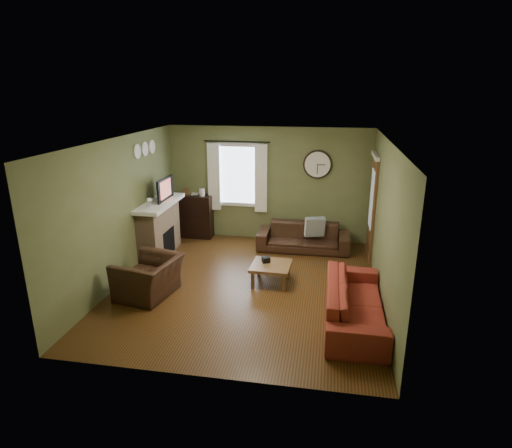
% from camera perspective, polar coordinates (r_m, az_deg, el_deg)
% --- Properties ---
extents(floor, '(4.60, 5.20, 0.00)m').
position_cam_1_polar(floor, '(7.82, -1.24, -8.20)').
color(floor, '#472B12').
rests_on(floor, ground).
extents(ceiling, '(4.60, 5.20, 0.00)m').
position_cam_1_polar(ceiling, '(7.07, -1.38, 11.09)').
color(ceiling, white).
rests_on(ceiling, ground).
extents(wall_left, '(0.00, 5.20, 2.60)m').
position_cam_1_polar(wall_left, '(8.09, -17.50, 1.73)').
color(wall_left, '#5F693D').
rests_on(wall_left, ground).
extents(wall_right, '(0.00, 5.20, 2.60)m').
position_cam_1_polar(wall_right, '(7.27, 16.78, 0.01)').
color(wall_right, '#5F693D').
rests_on(wall_right, ground).
extents(wall_back, '(4.60, 0.00, 2.60)m').
position_cam_1_polar(wall_back, '(9.82, 1.64, 5.30)').
color(wall_back, '#5F693D').
rests_on(wall_back, ground).
extents(wall_front, '(4.60, 0.00, 2.60)m').
position_cam_1_polar(wall_front, '(4.98, -7.16, -7.63)').
color(wall_front, '#5F693D').
rests_on(wall_front, ground).
extents(fireplace, '(0.40, 1.40, 1.10)m').
position_cam_1_polar(fireplace, '(9.22, -12.77, -0.83)').
color(fireplace, tan).
rests_on(fireplace, floor).
extents(firebox, '(0.04, 0.60, 0.55)m').
position_cam_1_polar(firebox, '(9.23, -11.58, -2.37)').
color(firebox, black).
rests_on(firebox, fireplace).
extents(mantel, '(0.58, 1.60, 0.08)m').
position_cam_1_polar(mantel, '(9.04, -12.85, 2.70)').
color(mantel, white).
rests_on(mantel, fireplace).
extents(tv, '(0.08, 0.60, 0.35)m').
position_cam_1_polar(tv, '(9.12, -12.47, 4.24)').
color(tv, black).
rests_on(tv, mantel).
extents(tv_screen, '(0.02, 0.62, 0.36)m').
position_cam_1_polar(tv_screen, '(9.07, -12.02, 4.57)').
color(tv_screen, '#994C3F').
rests_on(tv_screen, mantel).
extents(medallion_left, '(0.28, 0.28, 0.03)m').
position_cam_1_polar(medallion_left, '(8.59, -15.56, 9.30)').
color(medallion_left, white).
rests_on(medallion_left, wall_left).
extents(medallion_mid, '(0.28, 0.28, 0.03)m').
position_cam_1_polar(medallion_mid, '(8.91, -14.61, 9.66)').
color(medallion_mid, white).
rests_on(medallion_mid, wall_left).
extents(medallion_right, '(0.28, 0.28, 0.03)m').
position_cam_1_polar(medallion_right, '(9.23, -13.72, 9.99)').
color(medallion_right, white).
rests_on(medallion_right, wall_left).
extents(window_pane, '(1.00, 0.02, 1.30)m').
position_cam_1_polar(window_pane, '(9.88, -2.41, 6.56)').
color(window_pane, silver).
rests_on(window_pane, wall_back).
extents(curtain_rod, '(0.03, 0.03, 1.50)m').
position_cam_1_polar(curtain_rod, '(9.67, -2.60, 10.92)').
color(curtain_rod, black).
rests_on(curtain_rod, wall_back).
extents(curtain_left, '(0.28, 0.04, 1.55)m').
position_cam_1_polar(curtain_left, '(9.93, -5.65, 6.24)').
color(curtain_left, white).
rests_on(curtain_left, wall_back).
extents(curtain_right, '(0.28, 0.04, 1.55)m').
position_cam_1_polar(curtain_right, '(9.70, 0.67, 6.05)').
color(curtain_right, white).
rests_on(curtain_right, wall_back).
extents(wall_clock, '(0.64, 0.06, 0.64)m').
position_cam_1_polar(wall_clock, '(9.58, 8.21, 7.86)').
color(wall_clock, white).
rests_on(wall_clock, wall_back).
extents(door, '(0.05, 0.90, 2.10)m').
position_cam_1_polar(door, '(9.10, 15.22, 2.03)').
color(door, brown).
rests_on(door, floor).
extents(bookshelf, '(0.85, 0.36, 1.01)m').
position_cam_1_polar(bookshelf, '(10.22, -8.22, 1.02)').
color(bookshelf, black).
rests_on(bookshelf, floor).
extents(book, '(0.21, 0.26, 0.02)m').
position_cam_1_polar(book, '(10.21, -8.61, 3.63)').
color(book, brown).
rests_on(book, bookshelf).
extents(sofa_brown, '(1.99, 0.78, 0.58)m').
position_cam_1_polar(sofa_brown, '(9.43, 6.34, -1.73)').
color(sofa_brown, black).
rests_on(sofa_brown, floor).
extents(pillow_left, '(0.44, 0.24, 0.42)m').
position_cam_1_polar(pillow_left, '(9.31, 7.84, -0.37)').
color(pillow_left, gray).
rests_on(pillow_left, sofa_brown).
extents(pillow_right, '(0.39, 0.19, 0.38)m').
position_cam_1_polar(pillow_right, '(9.34, 7.85, -0.31)').
color(pillow_right, gray).
rests_on(pillow_right, sofa_brown).
extents(sofa_red, '(0.85, 2.18, 0.64)m').
position_cam_1_polar(sofa_red, '(6.75, 13.05, -10.13)').
color(sofa_red, maroon).
rests_on(sofa_red, floor).
extents(armchair, '(1.07, 1.18, 0.67)m').
position_cam_1_polar(armchair, '(7.57, -14.08, -6.89)').
color(armchair, black).
rests_on(armchair, floor).
extents(coffee_table, '(0.73, 0.73, 0.37)m').
position_cam_1_polar(coffee_table, '(7.83, 2.01, -6.65)').
color(coffee_table, brown).
rests_on(coffee_table, floor).
extents(tissue_box, '(0.18, 0.18, 0.10)m').
position_cam_1_polar(tissue_box, '(7.84, 1.34, -4.92)').
color(tissue_box, black).
rests_on(tissue_box, coffee_table).
extents(wine_glass_a, '(0.07, 0.07, 0.20)m').
position_cam_1_polar(wine_glass_a, '(8.53, -14.13, 2.69)').
color(wine_glass_a, white).
rests_on(wine_glass_a, mantel).
extents(wine_glass_b, '(0.06, 0.06, 0.18)m').
position_cam_1_polar(wine_glass_b, '(8.61, -13.90, 2.77)').
color(wine_glass_b, white).
rests_on(wine_glass_b, mantel).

